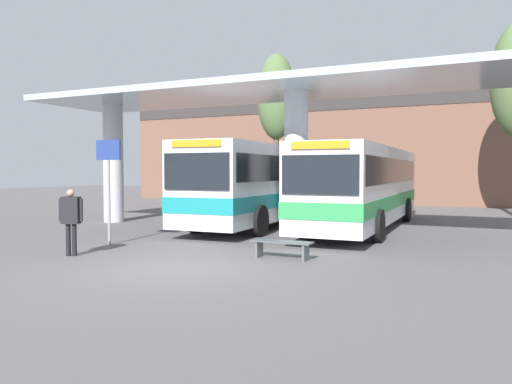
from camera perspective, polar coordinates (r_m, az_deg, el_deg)
name	(u,v)px	position (r m, az deg, el deg)	size (l,w,h in m)	color
ground_plane	(178,268)	(11.72, -8.91, -8.62)	(100.00, 100.00, 0.00)	#565456
townhouse_backdrop	(385,130)	(34.38, 14.52, 6.83)	(40.00, 0.58, 8.46)	brown
station_canopy	(296,110)	(18.43, 4.63, 9.31)	(22.13, 5.03, 5.38)	silver
transit_bus_left_bay	(263,181)	(20.55, 0.85, 1.24)	(3.06, 11.12, 3.24)	silver
transit_bus_center_bay	(364,184)	(19.89, 12.28, 0.93)	(2.92, 12.30, 3.10)	silver
waiting_bench_near_pillar	(282,246)	(12.76, 2.96, -6.15)	(1.60, 0.44, 0.46)	#4C5156
info_sign_platform	(109,171)	(15.70, -16.50, 2.37)	(0.90, 0.09, 3.17)	gray
pedestrian_waiting	(71,215)	(13.99, -20.39, -2.51)	(0.64, 0.40, 1.76)	black
poplar_tree_behind_right	(276,98)	(27.67, 2.34, 10.67)	(2.12, 2.12, 8.62)	brown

